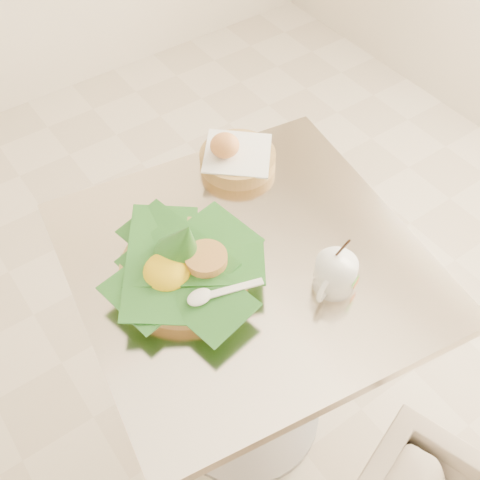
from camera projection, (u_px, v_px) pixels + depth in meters
floor at (197, 434)px, 1.78m from camera, size 3.60×3.60×0.00m
cafe_table at (247, 317)px, 1.41m from camera, size 0.80×0.80×0.75m
rice_basket at (183, 264)px, 1.18m from camera, size 0.32×0.32×0.16m
bread_basket at (235, 156)px, 1.41m from camera, size 0.21×0.21×0.09m
coffee_mug at (335, 274)px, 1.17m from camera, size 0.11×0.09×0.14m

